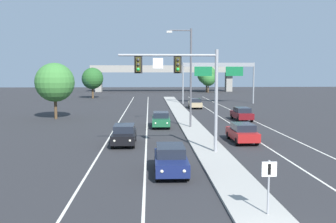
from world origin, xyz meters
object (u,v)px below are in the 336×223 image
(car_oncoming_black, at_px, (124,134))
(car_receding_tan, at_px, (195,103))
(median_sign_post, at_px, (269,179))
(tree_far_left_a, at_px, (55,82))
(tree_far_left_c, at_px, (93,78))
(overhead_signal_mast, at_px, (185,79))
(tree_far_left_b, at_px, (92,79))
(tree_far_right_a, at_px, (208,79))
(car_oncoming_navy, at_px, (171,159))
(highway_sign_gantry, at_px, (219,70))
(tree_far_right_c, at_px, (207,75))
(car_receding_red, at_px, (242,132))
(street_lamp_median, at_px, (189,72))
(car_receding_darkred, at_px, (242,114))
(car_oncoming_green, at_px, (161,119))

(car_oncoming_black, distance_m, car_receding_tan, 30.54)
(median_sign_post, distance_m, tree_far_left_a, 35.97)
(tree_far_left_c, bearing_deg, car_oncoming_black, -78.81)
(overhead_signal_mast, relative_size, tree_far_left_b, 1.09)
(tree_far_right_a, bearing_deg, car_oncoming_navy, -100.57)
(highway_sign_gantry, height_order, tree_far_right_a, highway_sign_gantry)
(median_sign_post, relative_size, car_oncoming_black, 0.49)
(highway_sign_gantry, relative_size, tree_far_right_c, 1.73)
(car_oncoming_black, xyz_separation_m, tree_far_left_a, (-9.54, 16.61, 3.69))
(car_receding_red, xyz_separation_m, tree_far_left_a, (-19.25, 16.13, 3.69))
(car_oncoming_navy, distance_m, tree_far_left_b, 62.38)
(car_receding_red, xyz_separation_m, car_receding_tan, (-0.35, 28.59, 0.00))
(street_lamp_median, distance_m, car_receding_darkred, 10.38)
(tree_far_left_a, relative_size, tree_far_right_a, 1.16)
(median_sign_post, relative_size, street_lamp_median, 0.22)
(tree_far_left_b, bearing_deg, car_receding_tan, -49.44)
(car_oncoming_green, xyz_separation_m, tree_far_left_b, (-13.67, 42.99, 3.48))
(car_oncoming_black, bearing_deg, car_receding_darkred, 46.97)
(car_oncoming_black, height_order, tree_far_right_a, tree_far_right_a)
(highway_sign_gantry, bearing_deg, car_receding_red, -97.63)
(car_receding_darkred, distance_m, car_receding_tan, 15.50)
(tree_far_left_b, bearing_deg, tree_far_right_a, 36.42)
(highway_sign_gantry, bearing_deg, tree_far_left_c, 149.51)
(car_oncoming_black, xyz_separation_m, car_receding_darkred, (13.09, 14.03, 0.00))
(tree_far_right_c, bearing_deg, tree_far_left_a, -115.63)
(street_lamp_median, distance_m, car_oncoming_navy, 17.78)
(car_oncoming_navy, xyz_separation_m, car_receding_darkred, (9.86, 22.61, 0.00))
(car_oncoming_black, bearing_deg, tree_far_left_a, 119.87)
(car_oncoming_navy, relative_size, car_oncoming_green, 1.00)
(median_sign_post, bearing_deg, tree_far_left_b, 104.25)
(car_receding_tan, height_order, tree_far_right_a, tree_far_right_a)
(car_receding_red, bearing_deg, car_receding_darkred, 75.96)
(car_oncoming_green, bearing_deg, car_receding_tan, 72.90)
(median_sign_post, relative_size, tree_far_left_b, 0.33)
(street_lamp_median, xyz_separation_m, tree_far_left_c, (-16.37, 43.93, -1.40))
(highway_sign_gantry, relative_size, tree_far_left_c, 1.97)
(car_oncoming_green, bearing_deg, car_oncoming_navy, -90.03)
(car_receding_red, bearing_deg, street_lamp_median, 115.20)
(tree_far_right_c, bearing_deg, car_oncoming_navy, -100.23)
(street_lamp_median, bearing_deg, median_sign_post, -88.36)
(car_oncoming_black, xyz_separation_m, car_receding_red, (9.71, 0.48, 0.00))
(median_sign_post, relative_size, tree_far_left_c, 0.33)
(median_sign_post, bearing_deg, car_receding_red, 79.33)
(overhead_signal_mast, height_order, tree_far_right_c, tree_far_right_c)
(overhead_signal_mast, relative_size, car_oncoming_black, 1.61)
(median_sign_post, xyz_separation_m, car_oncoming_green, (-3.48, 24.53, -0.77))
(car_oncoming_navy, height_order, car_receding_tan, same)
(car_receding_darkred, bearing_deg, car_receding_tan, 103.95)
(car_oncoming_green, bearing_deg, car_receding_red, -53.45)
(street_lamp_median, bearing_deg, car_oncoming_green, 161.36)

